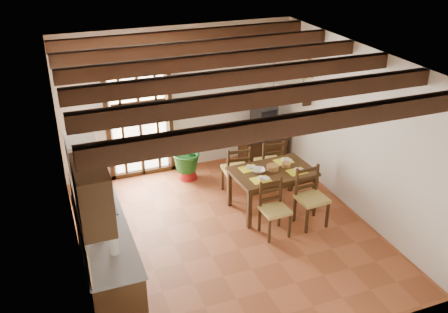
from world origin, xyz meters
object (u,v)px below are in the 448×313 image
kitchen_counter (107,258)px  chair_far_right (269,171)px  chair_far_left (236,179)px  potted_plant (187,151)px  crt_tv (264,114)px  chair_near_left (274,219)px  sideboard (263,141)px  pendant_lamp (273,91)px  chair_near_right (311,208)px  dining_table (272,175)px

kitchen_counter → chair_far_right: bearing=28.1°
chair_far_left → potted_plant: (-0.64, 0.87, 0.26)m
crt_tv → chair_far_right: bearing=-114.9°
chair_near_left → sideboard: 2.70m
chair_near_left → pendant_lamp: 1.99m
pendant_lamp → crt_tv: bearing=68.2°
chair_near_right → chair_far_right: (-0.08, 1.37, -0.00)m
chair_near_right → chair_far_right: size_ratio=1.00×
chair_far_right → potted_plant: bearing=-28.6°
chair_near_left → chair_far_right: chair_far_right is taller
dining_table → chair_far_left: bearing=116.3°
kitchen_counter → pendant_lamp: pendant_lamp is taller
chair_near_left → chair_near_right: (0.67, 0.04, 0.03)m
chair_far_right → potted_plant: potted_plant is taller
crt_tv → potted_plant: (-1.70, -0.27, -0.41)m
kitchen_counter → crt_tv: size_ratio=4.86×
chair_near_right → chair_far_left: 1.53m
crt_tv → potted_plant: size_ratio=0.21×
chair_near_left → potted_plant: potted_plant is taller
chair_far_right → crt_tv: 1.34m
chair_near_right → sideboard: 2.50m
chair_far_right → pendant_lamp: pendant_lamp is taller
sideboard → kitchen_counter: bearing=-144.0°
chair_near_right → crt_tv: size_ratio=2.12×
potted_plant → pendant_lamp: (1.02, -1.44, 1.51)m
chair_far_right → pendant_lamp: bearing=67.9°
crt_tv → kitchen_counter: bearing=-147.5°
chair_far_right → crt_tv: size_ratio=2.11×
kitchen_counter → chair_near_left: bearing=6.7°
chair_near_right → chair_far_right: bearing=89.9°
sideboard → chair_far_right: bearing=-111.4°
potted_plant → kitchen_counter: bearing=-126.8°
sideboard → potted_plant: (-1.70, -0.27, 0.18)m
chair_far_right → pendant_lamp: (-0.29, -0.61, 1.77)m
chair_far_right → chair_near_right: bearing=97.2°
sideboard → crt_tv: bearing=-92.0°
chair_near_left → potted_plant: (-0.72, 2.25, 0.29)m
sideboard → crt_tv: (0.00, -0.01, 0.58)m
crt_tv → chair_near_right: bearing=-102.5°
chair_near_right → sideboard: (0.30, 2.48, 0.09)m
chair_near_right → chair_far_left: bearing=116.0°
kitchen_counter → pendant_lamp: size_ratio=2.66×
chair_far_left → crt_tv: bearing=-127.7°
chair_far_left → sideboard: bearing=-127.5°
kitchen_counter → crt_tv: (3.61, 2.82, 0.50)m
sideboard → chair_near_right: bearing=-99.0°
kitchen_counter → potted_plant: bearing=53.2°
chair_near_left → crt_tv: (0.98, 2.51, 0.69)m
dining_table → sideboard: sideboard is taller
chair_far_left → chair_far_right: (0.67, 0.04, -0.00)m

